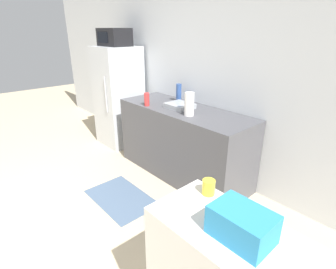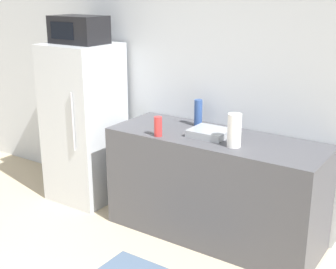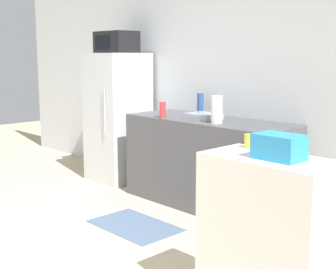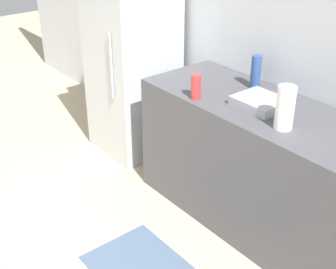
{
  "view_description": "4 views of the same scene",
  "coord_description": "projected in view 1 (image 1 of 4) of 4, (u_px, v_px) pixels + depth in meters",
  "views": [
    {
      "loc": [
        2.46,
        0.01,
        1.86
      ],
      "look_at": [
        0.6,
        1.67,
        0.86
      ],
      "focal_mm": 28.0,
      "sensor_mm": 36.0,
      "label": 1
    },
    {
      "loc": [
        1.98,
        -1.07,
        2.14
      ],
      "look_at": [
        0.25,
        1.51,
        1.16
      ],
      "focal_mm": 50.0,
      "sensor_mm": 36.0,
      "label": 2
    },
    {
      "loc": [
        3.41,
        -1.35,
        1.59
      ],
      "look_at": [
        0.43,
        1.5,
        0.89
      ],
      "focal_mm": 50.0,
      "sensor_mm": 36.0,
      "label": 3
    },
    {
      "loc": [
        1.96,
        0.02,
        2.22
      ],
      "look_at": [
        -0.01,
        1.62,
        0.87
      ],
      "focal_mm": 50.0,
      "sensor_mm": 36.0,
      "label": 4
    }
  ],
  "objects": [
    {
      "name": "wall_back",
      "position": [
        193.0,
        74.0,
        3.55
      ],
      "size": [
        8.0,
        0.06,
        2.6
      ],
      "primitive_type": "cube",
      "color": "silver",
      "rests_on": "ground_plane"
    },
    {
      "name": "refrigerator",
      "position": [
        119.0,
        97.0,
        4.38
      ],
      "size": [
        0.65,
        0.66,
        1.62
      ],
      "color": "silver",
      "rests_on": "ground_plane"
    },
    {
      "name": "microwave",
      "position": [
        114.0,
        37.0,
        4.03
      ],
      "size": [
        0.53,
        0.34,
        0.26
      ],
      "color": "black",
      "rests_on": "refrigerator"
    },
    {
      "name": "counter",
      "position": [
        183.0,
        142.0,
        3.48
      ],
      "size": [
        1.89,
        0.68,
        0.93
      ],
      "primitive_type": "cube",
      "color": "#4C4C51",
      "rests_on": "ground_plane"
    },
    {
      "name": "sink_basin",
      "position": [
        180.0,
        106.0,
        3.32
      ],
      "size": [
        0.32,
        0.28,
        0.06
      ],
      "primitive_type": "cube",
      "color": "#9EA3A8",
      "rests_on": "counter"
    },
    {
      "name": "bottle_tall",
      "position": [
        179.0,
        93.0,
        3.58
      ],
      "size": [
        0.07,
        0.07,
        0.24
      ],
      "primitive_type": "cylinder",
      "color": "#2D4C8C",
      "rests_on": "counter"
    },
    {
      "name": "bottle_short",
      "position": [
        147.0,
        99.0,
        3.4
      ],
      "size": [
        0.07,
        0.07,
        0.17
      ],
      "primitive_type": "cylinder",
      "color": "red",
      "rests_on": "counter"
    },
    {
      "name": "basket",
      "position": [
        242.0,
        224.0,
        1.11
      ],
      "size": [
        0.26,
        0.18,
        0.14
      ],
      "primitive_type": "cube",
      "color": "#2D8EC6",
      "rests_on": "shelf_cabinet"
    },
    {
      "name": "jar",
      "position": [
        209.0,
        187.0,
        1.43
      ],
      "size": [
        0.07,
        0.07,
        0.09
      ],
      "primitive_type": "cylinder",
      "color": "yellow",
      "rests_on": "shelf_cabinet"
    },
    {
      "name": "paper_towel_roll",
      "position": [
        189.0,
        104.0,
        2.99
      ],
      "size": [
        0.11,
        0.11,
        0.27
      ],
      "primitive_type": "cylinder",
      "color": "white",
      "rests_on": "counter"
    },
    {
      "name": "kitchen_rug",
      "position": [
        121.0,
        198.0,
        3.11
      ],
      "size": [
        0.86,
        0.54,
        0.01
      ],
      "primitive_type": "cube",
      "color": "slate",
      "rests_on": "ground_plane"
    }
  ]
}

